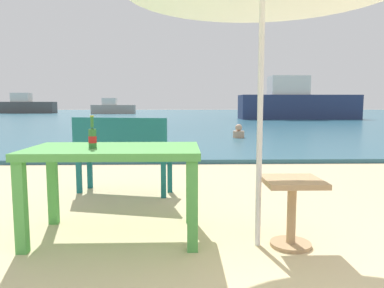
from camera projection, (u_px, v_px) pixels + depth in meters
sea_water at (191, 115)px, 31.58m from camera, size 120.00×50.00×0.08m
picnic_table_green at (115, 160)px, 3.03m from camera, size 1.40×0.80×0.76m
beer_bottle_amber at (92, 137)px, 2.95m from camera, size 0.07×0.07×0.26m
side_table_wood at (292, 202)px, 2.84m from camera, size 0.44×0.44×0.54m
bench_teal_center at (122, 151)px, 4.48m from camera, size 1.25×0.64×0.95m
swimmer_person at (239, 132)px, 11.01m from camera, size 0.34×0.34×0.41m
boat_tanker at (26, 106)px, 37.16m from camera, size 5.64×1.54×2.05m
boat_ferry at (297, 104)px, 23.82m from camera, size 7.61×2.08×2.77m
boat_sailboat at (113, 108)px, 35.41m from camera, size 4.15×1.13×1.51m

